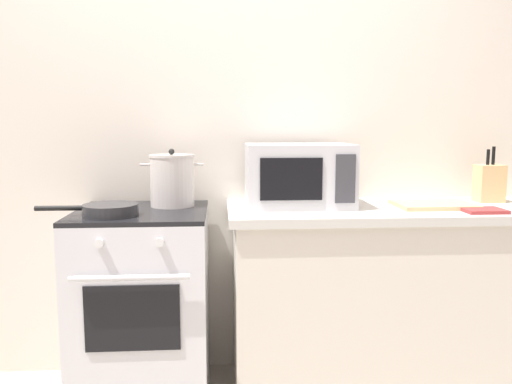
{
  "coord_description": "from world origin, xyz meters",
  "views": [
    {
      "loc": [
        0.02,
        -1.74,
        1.31
      ],
      "look_at": [
        0.18,
        0.6,
        1.0
      ],
      "focal_mm": 35.64,
      "sensor_mm": 36.0,
      "label": 1
    }
  ],
  "objects_px": {
    "microwave": "(298,175)",
    "cutting_board": "(434,205)",
    "stove": "(144,306)",
    "frying_pan": "(109,210)",
    "knife_block": "(489,183)",
    "stock_pot": "(172,180)",
    "oven_mitt": "(483,210)"
  },
  "relations": [
    {
      "from": "stove",
      "to": "cutting_board",
      "type": "bearing_deg",
      "value": 0.05
    },
    {
      "from": "stove",
      "to": "frying_pan",
      "type": "bearing_deg",
      "value": -131.24
    },
    {
      "from": "knife_block",
      "to": "oven_mitt",
      "type": "relative_size",
      "value": 1.57
    },
    {
      "from": "stove",
      "to": "microwave",
      "type": "height_order",
      "value": "microwave"
    },
    {
      "from": "microwave",
      "to": "cutting_board",
      "type": "xyz_separation_m",
      "value": [
        0.64,
        -0.08,
        -0.14
      ]
    },
    {
      "from": "stove",
      "to": "oven_mitt",
      "type": "relative_size",
      "value": 5.11
    },
    {
      "from": "cutting_board",
      "to": "knife_block",
      "type": "xyz_separation_m",
      "value": [
        0.35,
        0.14,
        0.09
      ]
    },
    {
      "from": "stove",
      "to": "stock_pot",
      "type": "xyz_separation_m",
      "value": [
        0.13,
        0.12,
        0.58
      ]
    },
    {
      "from": "microwave",
      "to": "oven_mitt",
      "type": "height_order",
      "value": "microwave"
    },
    {
      "from": "stove",
      "to": "frying_pan",
      "type": "xyz_separation_m",
      "value": [
        -0.12,
        -0.13,
        0.48
      ]
    },
    {
      "from": "microwave",
      "to": "cutting_board",
      "type": "height_order",
      "value": "microwave"
    },
    {
      "from": "microwave",
      "to": "oven_mitt",
      "type": "relative_size",
      "value": 2.78
    },
    {
      "from": "stock_pot",
      "to": "oven_mitt",
      "type": "xyz_separation_m",
      "value": [
        1.41,
        -0.28,
        -0.12
      ]
    },
    {
      "from": "microwave",
      "to": "knife_block",
      "type": "relative_size",
      "value": 1.77
    },
    {
      "from": "oven_mitt",
      "to": "cutting_board",
      "type": "bearing_deg",
      "value": 135.2
    },
    {
      "from": "stock_pot",
      "to": "microwave",
      "type": "distance_m",
      "value": 0.61
    },
    {
      "from": "cutting_board",
      "to": "oven_mitt",
      "type": "xyz_separation_m",
      "value": [
        0.16,
        -0.16,
        -0.0
      ]
    },
    {
      "from": "cutting_board",
      "to": "knife_block",
      "type": "distance_m",
      "value": 0.38
    },
    {
      "from": "frying_pan",
      "to": "microwave",
      "type": "height_order",
      "value": "microwave"
    },
    {
      "from": "frying_pan",
      "to": "knife_block",
      "type": "relative_size",
      "value": 1.55
    },
    {
      "from": "cutting_board",
      "to": "oven_mitt",
      "type": "relative_size",
      "value": 2.0
    },
    {
      "from": "microwave",
      "to": "frying_pan",
      "type": "bearing_deg",
      "value": -166.15
    },
    {
      "from": "stove",
      "to": "microwave",
      "type": "relative_size",
      "value": 1.84
    },
    {
      "from": "stove",
      "to": "cutting_board",
      "type": "height_order",
      "value": "cutting_board"
    },
    {
      "from": "frying_pan",
      "to": "oven_mitt",
      "type": "bearing_deg",
      "value": -0.91
    },
    {
      "from": "stock_pot",
      "to": "microwave",
      "type": "relative_size",
      "value": 0.6
    },
    {
      "from": "stove",
      "to": "frying_pan",
      "type": "distance_m",
      "value": 0.52
    },
    {
      "from": "microwave",
      "to": "knife_block",
      "type": "height_order",
      "value": "microwave"
    },
    {
      "from": "frying_pan",
      "to": "knife_block",
      "type": "xyz_separation_m",
      "value": [
        1.85,
        0.27,
        0.07
      ]
    },
    {
      "from": "cutting_board",
      "to": "oven_mitt",
      "type": "distance_m",
      "value": 0.23
    },
    {
      "from": "frying_pan",
      "to": "microwave",
      "type": "relative_size",
      "value": 0.87
    },
    {
      "from": "oven_mitt",
      "to": "stove",
      "type": "bearing_deg",
      "value": 174.13
    }
  ]
}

